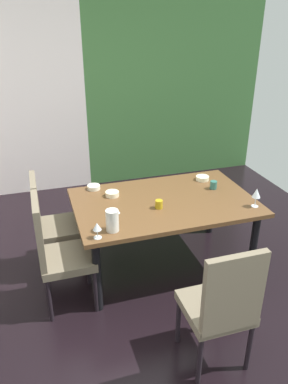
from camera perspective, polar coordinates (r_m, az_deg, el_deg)
ground_plane at (r=3.45m, az=0.39°, el=-16.84°), size 5.24×5.61×0.02m
garden_window_panel at (r=5.66m, az=4.70°, el=16.01°), size 2.63×0.10×2.77m
dining_table at (r=3.56m, az=3.05°, el=-2.41°), size 1.68×1.07×0.73m
chair_left_near at (r=3.20m, az=-13.28°, el=-8.55°), size 0.44×0.44×1.03m
chair_head_near at (r=2.67m, az=11.84°, el=-16.41°), size 0.44×0.44×1.03m
chair_left_far at (r=3.66m, az=-13.97°, el=-4.23°), size 0.44×0.44×0.99m
wine_glass_rear at (r=3.50m, az=16.76°, el=-0.23°), size 0.08×0.08×0.18m
wine_glass_corner at (r=2.92m, az=-7.17°, el=-5.34°), size 0.07×0.07×0.13m
serving_bowl_north at (r=3.60m, az=-4.87°, el=-0.28°), size 0.13×0.13×0.05m
serving_bowl_right at (r=3.77m, az=-7.67°, el=0.73°), size 0.13×0.13×0.04m
serving_bowl_east at (r=3.99m, az=8.90°, el=2.11°), size 0.14×0.14×0.04m
cup_front at (r=3.80m, az=10.53°, el=1.06°), size 0.07×0.07×0.08m
cup_south at (r=3.36m, az=2.29°, el=-1.87°), size 0.07×0.07×0.08m
pitcher_left at (r=3.01m, az=-4.84°, el=-4.33°), size 0.12×0.10×0.19m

